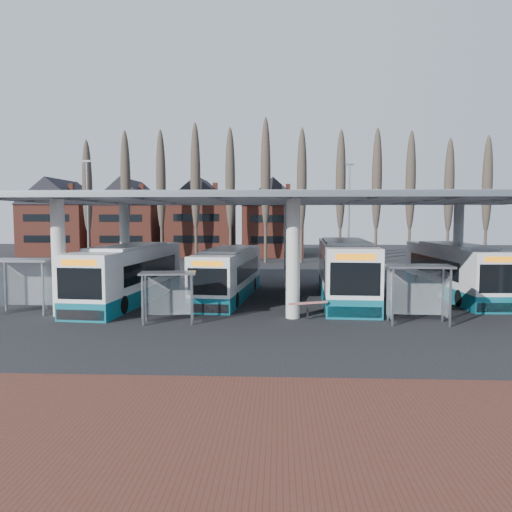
{
  "coord_description": "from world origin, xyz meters",
  "views": [
    {
      "loc": [
        -0.7,
        -22.47,
        5.1
      ],
      "look_at": [
        -2.07,
        7.0,
        2.78
      ],
      "focal_mm": 35.0,
      "sensor_mm": 36.0,
      "label": 1
    }
  ],
  "objects_px": {
    "bus_0": "(130,275)",
    "shelter_0": "(25,274)",
    "shelter_1": "(168,286)",
    "bus_2": "(344,271)",
    "bus_1": "(229,274)",
    "bus_3": "(454,271)",
    "shelter_2": "(418,281)"
  },
  "relations": [
    {
      "from": "bus_0",
      "to": "shelter_0",
      "type": "xyz_separation_m",
      "value": [
        -4.45,
        -3.91,
        0.49
      ]
    },
    {
      "from": "shelter_1",
      "to": "bus_2",
      "type": "bearing_deg",
      "value": 31.77
    },
    {
      "from": "bus_2",
      "to": "shelter_0",
      "type": "distance_m",
      "value": 18.46
    },
    {
      "from": "bus_2",
      "to": "shelter_1",
      "type": "bearing_deg",
      "value": -138.03
    },
    {
      "from": "bus_0",
      "to": "shelter_1",
      "type": "bearing_deg",
      "value": -52.83
    },
    {
      "from": "bus_1",
      "to": "shelter_1",
      "type": "xyz_separation_m",
      "value": [
        -2.17,
        -7.62,
        0.31
      ]
    },
    {
      "from": "bus_3",
      "to": "bus_2",
      "type": "bearing_deg",
      "value": -172.72
    },
    {
      "from": "shelter_1",
      "to": "shelter_2",
      "type": "distance_m",
      "value": 11.98
    },
    {
      "from": "shelter_2",
      "to": "shelter_1",
      "type": "bearing_deg",
      "value": -176.39
    },
    {
      "from": "bus_3",
      "to": "shelter_2",
      "type": "height_order",
      "value": "bus_3"
    },
    {
      "from": "bus_1",
      "to": "shelter_2",
      "type": "xyz_separation_m",
      "value": [
        9.8,
        -7.28,
        0.57
      ]
    },
    {
      "from": "bus_0",
      "to": "shelter_2",
      "type": "height_order",
      "value": "bus_0"
    },
    {
      "from": "bus_1",
      "to": "bus_3",
      "type": "bearing_deg",
      "value": 10.72
    },
    {
      "from": "bus_0",
      "to": "shelter_0",
      "type": "height_order",
      "value": "bus_0"
    },
    {
      "from": "bus_1",
      "to": "shelter_2",
      "type": "distance_m",
      "value": 12.23
    },
    {
      "from": "shelter_0",
      "to": "shelter_2",
      "type": "distance_m",
      "value": 20.18
    },
    {
      "from": "shelter_1",
      "to": "shelter_2",
      "type": "relative_size",
      "value": 0.9
    },
    {
      "from": "shelter_1",
      "to": "shelter_0",
      "type": "bearing_deg",
      "value": 158.69
    },
    {
      "from": "bus_0",
      "to": "shelter_2",
      "type": "xyz_separation_m",
      "value": [
        15.66,
        -5.6,
        0.45
      ]
    },
    {
      "from": "bus_1",
      "to": "bus_2",
      "type": "relative_size",
      "value": 0.86
    },
    {
      "from": "bus_1",
      "to": "bus_2",
      "type": "xyz_separation_m",
      "value": [
        7.27,
        0.04,
        0.25
      ]
    },
    {
      "from": "bus_1",
      "to": "bus_2",
      "type": "height_order",
      "value": "bus_2"
    },
    {
      "from": "shelter_0",
      "to": "bus_3",
      "type": "bearing_deg",
      "value": 15.4
    },
    {
      "from": "bus_0",
      "to": "bus_3",
      "type": "bearing_deg",
      "value": 13.69
    },
    {
      "from": "shelter_1",
      "to": "shelter_2",
      "type": "height_order",
      "value": "shelter_2"
    },
    {
      "from": "bus_2",
      "to": "bus_3",
      "type": "xyz_separation_m",
      "value": [
        7.21,
        1.27,
        -0.14
      ]
    },
    {
      "from": "shelter_1",
      "to": "shelter_2",
      "type": "xyz_separation_m",
      "value": [
        11.97,
        0.34,
        0.26
      ]
    },
    {
      "from": "shelter_0",
      "to": "shelter_1",
      "type": "xyz_separation_m",
      "value": [
        8.14,
        -2.03,
        -0.31
      ]
    },
    {
      "from": "bus_3",
      "to": "shelter_2",
      "type": "distance_m",
      "value": 9.79
    },
    {
      "from": "bus_2",
      "to": "bus_3",
      "type": "distance_m",
      "value": 7.32
    },
    {
      "from": "bus_0",
      "to": "bus_3",
      "type": "distance_m",
      "value": 20.55
    },
    {
      "from": "bus_2",
      "to": "shelter_1",
      "type": "height_order",
      "value": "bus_2"
    }
  ]
}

